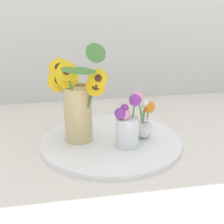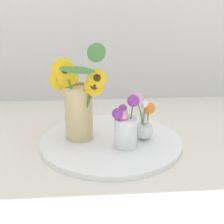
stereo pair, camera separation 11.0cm
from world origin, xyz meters
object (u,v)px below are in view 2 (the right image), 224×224
object	(u,v)px
serving_tray	(112,141)
vase_small_center	(125,127)
vase_bulb_right	(144,120)
mason_jar_sunflowers	(78,102)

from	to	relation	value
serving_tray	vase_small_center	world-z (taller)	vase_small_center
serving_tray	vase_bulb_right	size ratio (longest dim) A/B	2.69
mason_jar_sunflowers	vase_bulb_right	size ratio (longest dim) A/B	1.83
vase_bulb_right	mason_jar_sunflowers	bearing A→B (deg)	171.16
mason_jar_sunflowers	vase_small_center	distance (m)	0.19
serving_tray	vase_bulb_right	bearing A→B (deg)	-7.81
serving_tray	mason_jar_sunflowers	world-z (taller)	mason_jar_sunflowers
mason_jar_sunflowers	vase_small_center	bearing A→B (deg)	-28.38
mason_jar_sunflowers	vase_bulb_right	world-z (taller)	mason_jar_sunflowers
mason_jar_sunflowers	serving_tray	bearing A→B (deg)	-9.81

